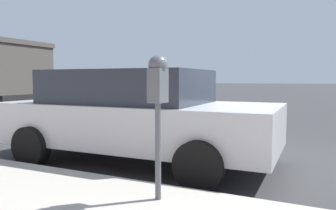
# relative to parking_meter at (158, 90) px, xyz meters

# --- Properties ---
(ground_plane) EXTENTS (220.00, 220.00, 0.00)m
(ground_plane) POSITION_rel_parking_meter_xyz_m (2.66, -0.35, -1.27)
(ground_plane) COLOR #333335
(parking_meter) EXTENTS (0.21, 0.19, 1.45)m
(parking_meter) POSITION_rel_parking_meter_xyz_m (0.00, 0.00, 0.00)
(parking_meter) COLOR #4C5156
(parking_meter) RESTS_ON sidewalk
(car_silver) EXTENTS (2.20, 4.55, 1.53)m
(car_silver) POSITION_rel_parking_meter_xyz_m (1.77, 1.34, -0.46)
(car_silver) COLOR #B7BABF
(car_silver) RESTS_ON ground_plane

